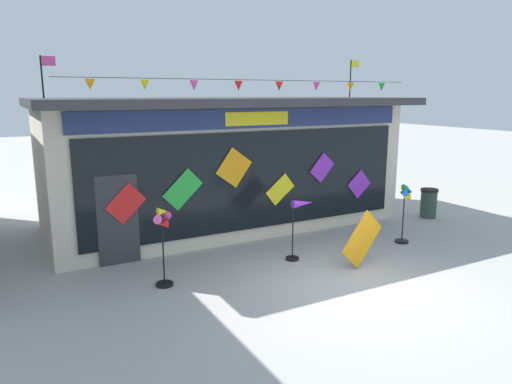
{
  "coord_description": "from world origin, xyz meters",
  "views": [
    {
      "loc": [
        -5.75,
        -6.73,
        3.71
      ],
      "look_at": [
        -0.46,
        2.97,
        1.41
      ],
      "focal_mm": 33.05,
      "sensor_mm": 36.0,
      "label": 1
    }
  ],
  "objects_px": {
    "wind_spinner_center_left": "(405,204)",
    "display_kite_on_ground": "(362,239)",
    "wind_spinner_left": "(300,216)",
    "kite_shop_building": "(223,161)",
    "wind_spinner_far_left": "(163,234)",
    "trash_bin": "(429,203)"
  },
  "relations": [
    {
      "from": "wind_spinner_left",
      "to": "wind_spinner_center_left",
      "type": "distance_m",
      "value": 2.97
    },
    {
      "from": "display_kite_on_ground",
      "to": "trash_bin",
      "type": "bearing_deg",
      "value": 26.14
    },
    {
      "from": "wind_spinner_far_left",
      "to": "kite_shop_building",
      "type": "bearing_deg",
      "value": 51.17
    },
    {
      "from": "wind_spinner_center_left",
      "to": "kite_shop_building",
      "type": "bearing_deg",
      "value": 128.96
    },
    {
      "from": "kite_shop_building",
      "to": "wind_spinner_left",
      "type": "bearing_deg",
      "value": -86.41
    },
    {
      "from": "wind_spinner_center_left",
      "to": "trash_bin",
      "type": "height_order",
      "value": "wind_spinner_center_left"
    },
    {
      "from": "wind_spinner_center_left",
      "to": "display_kite_on_ground",
      "type": "xyz_separation_m",
      "value": [
        -2.03,
        -0.77,
        -0.4
      ]
    },
    {
      "from": "wind_spinner_far_left",
      "to": "display_kite_on_ground",
      "type": "bearing_deg",
      "value": -13.44
    },
    {
      "from": "kite_shop_building",
      "to": "display_kite_on_ground",
      "type": "relative_size",
      "value": 8.89
    },
    {
      "from": "wind_spinner_far_left",
      "to": "trash_bin",
      "type": "distance_m",
      "value": 8.86
    },
    {
      "from": "kite_shop_building",
      "to": "wind_spinner_left",
      "type": "xyz_separation_m",
      "value": [
        0.23,
        -3.64,
        -0.83
      ]
    },
    {
      "from": "kite_shop_building",
      "to": "wind_spinner_center_left",
      "type": "bearing_deg",
      "value": -51.04
    },
    {
      "from": "wind_spinner_left",
      "to": "kite_shop_building",
      "type": "bearing_deg",
      "value": 93.59
    },
    {
      "from": "kite_shop_building",
      "to": "wind_spinner_far_left",
      "type": "relative_size",
      "value": 6.25
    },
    {
      "from": "trash_bin",
      "to": "wind_spinner_far_left",
      "type": "bearing_deg",
      "value": -171.7
    },
    {
      "from": "wind_spinner_left",
      "to": "display_kite_on_ground",
      "type": "height_order",
      "value": "wind_spinner_left"
    },
    {
      "from": "kite_shop_building",
      "to": "wind_spinner_far_left",
      "type": "bearing_deg",
      "value": -128.83
    },
    {
      "from": "wind_spinner_center_left",
      "to": "display_kite_on_ground",
      "type": "bearing_deg",
      "value": -159.31
    },
    {
      "from": "wind_spinner_far_left",
      "to": "wind_spinner_center_left",
      "type": "xyz_separation_m",
      "value": [
        6.17,
        -0.22,
        -0.06
      ]
    },
    {
      "from": "wind_spinner_far_left",
      "to": "wind_spinner_left",
      "type": "relative_size",
      "value": 1.16
    },
    {
      "from": "display_kite_on_ground",
      "to": "kite_shop_building",
      "type": "bearing_deg",
      "value": 103.69
    },
    {
      "from": "wind_spinner_left",
      "to": "wind_spinner_center_left",
      "type": "height_order",
      "value": "wind_spinner_center_left"
    }
  ]
}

